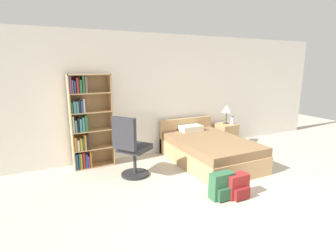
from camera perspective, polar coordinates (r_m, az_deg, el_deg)
The scene contains 10 objects.
ground_plane at distance 3.77m, azimuth 22.34°, elevation -18.90°, with size 14.00×14.00×0.00m, color #BCB29E.
wall_back at distance 5.87m, azimuth -0.79°, elevation 6.79°, with size 9.00×0.06×2.60m.
bookshelf at distance 5.19m, azimuth -17.37°, elevation 0.65°, with size 0.77×0.29×1.79m.
bed at distance 5.43m, azimuth 8.76°, elevation -5.10°, with size 1.31×2.02×0.75m.
office_chair at distance 4.60m, azimuth -8.04°, elevation -4.85°, with size 0.72×0.70×1.11m.
nightstand at distance 6.56m, azimuth 12.40°, elevation -1.92°, with size 0.44×0.49×0.56m.
table_lamp at distance 6.48m, azimuth 12.65°, elevation 3.57°, with size 0.25×0.25×0.46m.
water_bottle at distance 6.45m, azimuth 13.82°, elevation 1.14°, with size 0.08×0.08×0.20m.
backpack_red at distance 4.15m, azimuth 14.85°, elevation -12.59°, with size 0.33×0.25×0.36m.
backpack_green at distance 4.06m, azimuth 11.68°, elevation -12.75°, with size 0.35×0.23×0.40m.
Camera 1 is at (-2.52, -2.03, 1.93)m, focal length 28.00 mm.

